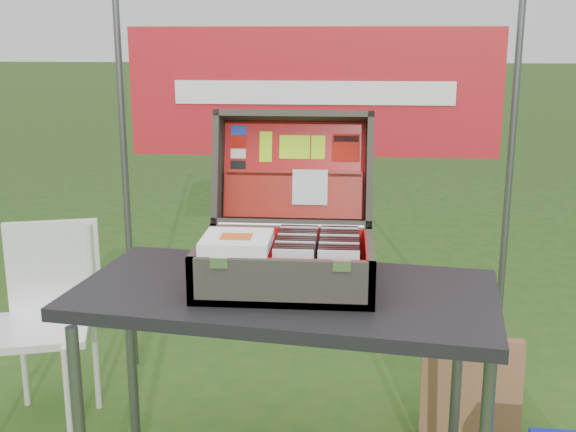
# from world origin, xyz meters

# --- Properties ---
(table) EXTENTS (1.34, 0.80, 0.79)m
(table) POSITION_xyz_m (-0.03, 0.03, 0.40)
(table) COLOR black
(table) RESTS_ON ground
(table_top) EXTENTS (1.34, 0.80, 0.04)m
(table_top) POSITION_xyz_m (-0.03, 0.03, 0.77)
(table_top) COLOR black
(table_top) RESTS_ON ground
(table_leg_bl) EXTENTS (0.04, 0.04, 0.75)m
(table_leg_bl) POSITION_xyz_m (-0.61, 0.29, 0.38)
(table_leg_bl) COLOR #59595B
(table_leg_bl) RESTS_ON ground
(table_leg_br) EXTENTS (0.04, 0.04, 0.75)m
(table_leg_br) POSITION_xyz_m (0.54, 0.29, 0.38)
(table_leg_br) COLOR #59595B
(table_leg_br) RESTS_ON ground
(suitcase) EXTENTS (0.53, 0.54, 0.49)m
(suitcase) POSITION_xyz_m (-0.03, 0.11, 1.04)
(suitcase) COLOR #4C473B
(suitcase) RESTS_ON table
(suitcase_base_bottom) EXTENTS (0.53, 0.38, 0.02)m
(suitcase_base_bottom) POSITION_xyz_m (-0.03, 0.05, 0.80)
(suitcase_base_bottom) COLOR #4C473B
(suitcase_base_bottom) RESTS_ON table_top
(suitcase_base_wall_front) EXTENTS (0.53, 0.02, 0.14)m
(suitcase_base_wall_front) POSITION_xyz_m (-0.03, -0.13, 0.86)
(suitcase_base_wall_front) COLOR #4C473B
(suitcase_base_wall_front) RESTS_ON table_top
(suitcase_base_wall_back) EXTENTS (0.53, 0.02, 0.14)m
(suitcase_base_wall_back) POSITION_xyz_m (-0.03, 0.23, 0.86)
(suitcase_base_wall_back) COLOR #4C473B
(suitcase_base_wall_back) RESTS_ON table_top
(suitcase_base_wall_left) EXTENTS (0.02, 0.38, 0.14)m
(suitcase_base_wall_left) POSITION_xyz_m (-0.29, 0.05, 0.86)
(suitcase_base_wall_left) COLOR #4C473B
(suitcase_base_wall_left) RESTS_ON table_top
(suitcase_base_wall_right) EXTENTS (0.02, 0.38, 0.14)m
(suitcase_base_wall_right) POSITION_xyz_m (0.22, 0.05, 0.86)
(suitcase_base_wall_right) COLOR #4C473B
(suitcase_base_wall_right) RESTS_ON table_top
(suitcase_liner_floor) EXTENTS (0.49, 0.34, 0.01)m
(suitcase_liner_floor) POSITION_xyz_m (-0.03, 0.05, 0.82)
(suitcase_liner_floor) COLOR red
(suitcase_liner_floor) RESTS_ON suitcase_base_bottom
(suitcase_latch_left) EXTENTS (0.05, 0.01, 0.03)m
(suitcase_latch_left) POSITION_xyz_m (-0.20, -0.14, 0.92)
(suitcase_latch_left) COLOR silver
(suitcase_latch_left) RESTS_ON suitcase_base_wall_front
(suitcase_latch_right) EXTENTS (0.05, 0.01, 0.03)m
(suitcase_latch_right) POSITION_xyz_m (0.14, -0.14, 0.92)
(suitcase_latch_right) COLOR silver
(suitcase_latch_right) RESTS_ON suitcase_base_wall_front
(suitcase_hinge) EXTENTS (0.48, 0.02, 0.02)m
(suitcase_hinge) POSITION_xyz_m (-0.03, 0.24, 0.93)
(suitcase_hinge) COLOR silver
(suitcase_hinge) RESTS_ON suitcase_base_wall_back
(suitcase_lid_back) EXTENTS (0.53, 0.11, 0.37)m
(suitcase_lid_back) POSITION_xyz_m (-0.03, 0.41, 1.09)
(suitcase_lid_back) COLOR #4C473B
(suitcase_lid_back) RESTS_ON suitcase_base_wall_back
(suitcase_lid_rim_far) EXTENTS (0.53, 0.14, 0.06)m
(suitcase_lid_rim_far) POSITION_xyz_m (-0.03, 0.40, 1.27)
(suitcase_lid_rim_far) COLOR #4C473B
(suitcase_lid_rim_far) RESTS_ON suitcase_lid_back
(suitcase_lid_rim_near) EXTENTS (0.53, 0.14, 0.06)m
(suitcase_lid_rim_near) POSITION_xyz_m (-0.03, 0.31, 0.93)
(suitcase_lid_rim_near) COLOR #4C473B
(suitcase_lid_rim_near) RESTS_ON suitcase_lid_back
(suitcase_lid_rim_left) EXTENTS (0.02, 0.23, 0.40)m
(suitcase_lid_rim_left) POSITION_xyz_m (-0.29, 0.35, 1.10)
(suitcase_lid_rim_left) COLOR #4C473B
(suitcase_lid_rim_left) RESTS_ON suitcase_lid_back
(suitcase_lid_rim_right) EXTENTS (0.02, 0.23, 0.40)m
(suitcase_lid_rim_right) POSITION_xyz_m (0.22, 0.35, 1.10)
(suitcase_lid_rim_right) COLOR #4C473B
(suitcase_lid_rim_right) RESTS_ON suitcase_lid_back
(suitcase_lid_liner) EXTENTS (0.49, 0.09, 0.32)m
(suitcase_lid_liner) POSITION_xyz_m (-0.03, 0.40, 1.09)
(suitcase_lid_liner) COLOR red
(suitcase_lid_liner) RESTS_ON suitcase_lid_back
(suitcase_liner_wall_front) EXTENTS (0.49, 0.01, 0.12)m
(suitcase_liner_wall_front) POSITION_xyz_m (-0.03, -0.12, 0.87)
(suitcase_liner_wall_front) COLOR red
(suitcase_liner_wall_front) RESTS_ON suitcase_base_bottom
(suitcase_liner_wall_back) EXTENTS (0.49, 0.01, 0.12)m
(suitcase_liner_wall_back) POSITION_xyz_m (-0.03, 0.21, 0.87)
(suitcase_liner_wall_back) COLOR red
(suitcase_liner_wall_back) RESTS_ON suitcase_base_bottom
(suitcase_liner_wall_left) EXTENTS (0.01, 0.34, 0.12)m
(suitcase_liner_wall_left) POSITION_xyz_m (-0.27, 0.05, 0.87)
(suitcase_liner_wall_left) COLOR red
(suitcase_liner_wall_left) RESTS_ON suitcase_base_bottom
(suitcase_liner_wall_right) EXTENTS (0.01, 0.34, 0.12)m
(suitcase_liner_wall_right) POSITION_xyz_m (0.21, 0.05, 0.87)
(suitcase_liner_wall_right) COLOR red
(suitcase_liner_wall_right) RESTS_ON suitcase_base_bottom
(suitcase_lid_pocket) EXTENTS (0.47, 0.07, 0.15)m
(suitcase_lid_pocket) POSITION_xyz_m (-0.03, 0.36, 1.01)
(suitcase_lid_pocket) COLOR maroon
(suitcase_lid_pocket) RESTS_ON suitcase_lid_liner
(suitcase_pocket_edge) EXTENTS (0.46, 0.02, 0.02)m
(suitcase_pocket_edge) POSITION_xyz_m (-0.03, 0.37, 1.08)
(suitcase_pocket_edge) COLOR maroon
(suitcase_pocket_edge) RESTS_ON suitcase_lid_pocket
(suitcase_pocket_cd) EXTENTS (0.12, 0.04, 0.12)m
(suitcase_pocket_cd) POSITION_xyz_m (0.02, 0.35, 1.04)
(suitcase_pocket_cd) COLOR silver
(suitcase_pocket_cd) RESTS_ON suitcase_lid_pocket
(lid_sticker_cc_a) EXTENTS (0.05, 0.01, 0.03)m
(lid_sticker_cc_a) POSITION_xyz_m (-0.23, 0.43, 1.22)
(lid_sticker_cc_a) COLOR #1933B2
(lid_sticker_cc_a) RESTS_ON suitcase_lid_liner
(lid_sticker_cc_b) EXTENTS (0.05, 0.01, 0.03)m
(lid_sticker_cc_b) POSITION_xyz_m (-0.23, 0.42, 1.18)
(lid_sticker_cc_b) COLOR #A40A00
(lid_sticker_cc_b) RESTS_ON suitcase_lid_liner
(lid_sticker_cc_c) EXTENTS (0.05, 0.01, 0.03)m
(lid_sticker_cc_c) POSITION_xyz_m (-0.23, 0.41, 1.14)
(lid_sticker_cc_c) COLOR white
(lid_sticker_cc_c) RESTS_ON suitcase_lid_liner
(lid_sticker_cc_d) EXTENTS (0.05, 0.01, 0.03)m
(lid_sticker_cc_d) POSITION_xyz_m (-0.23, 0.40, 1.10)
(lid_sticker_cc_d) COLOR black
(lid_sticker_cc_d) RESTS_ON suitcase_lid_liner
(lid_card_neon_tall) EXTENTS (0.04, 0.03, 0.10)m
(lid_card_neon_tall) POSITION_xyz_m (-0.13, 0.41, 1.17)
(lid_card_neon_tall) COLOR #A9ED0E
(lid_card_neon_tall) RESTS_ON suitcase_lid_liner
(lid_card_neon_main) EXTENTS (0.10, 0.02, 0.08)m
(lid_card_neon_main) POSITION_xyz_m (-0.03, 0.41, 1.17)
(lid_card_neon_main) COLOR #A9ED0E
(lid_card_neon_main) RESTS_ON suitcase_lid_liner
(lid_card_neon_small) EXTENTS (0.05, 0.02, 0.08)m
(lid_card_neon_small) POSITION_xyz_m (0.05, 0.41, 1.17)
(lid_card_neon_small) COLOR #A9ED0E
(lid_card_neon_small) RESTS_ON suitcase_lid_liner
(lid_sticker_band) EXTENTS (0.09, 0.03, 0.09)m
(lid_sticker_band) POSITION_xyz_m (0.14, 0.41, 1.17)
(lid_sticker_band) COLOR #A40A00
(lid_sticker_band) RESTS_ON suitcase_lid_liner
(lid_sticker_band_bar) EXTENTS (0.09, 0.01, 0.02)m
(lid_sticker_band_bar) POSITION_xyz_m (0.14, 0.42, 1.20)
(lid_sticker_band_bar) COLOR black
(lid_sticker_band_bar) RESTS_ON suitcase_lid_liner
(cd_left_0) EXTENTS (0.12, 0.01, 0.13)m
(cd_left_0) POSITION_xyz_m (0.00, -0.10, 0.89)
(cd_left_0) COLOR silver
(cd_left_0) RESTS_ON suitcase_liner_floor
(cd_left_1) EXTENTS (0.12, 0.01, 0.13)m
(cd_left_1) POSITION_xyz_m (0.00, -0.08, 0.89)
(cd_left_1) COLOR black
(cd_left_1) RESTS_ON suitcase_liner_floor
(cd_left_2) EXTENTS (0.12, 0.01, 0.13)m
(cd_left_2) POSITION_xyz_m (0.00, -0.05, 0.89)
(cd_left_2) COLOR black
(cd_left_2) RESTS_ON suitcase_liner_floor
(cd_left_3) EXTENTS (0.12, 0.01, 0.13)m
(cd_left_3) POSITION_xyz_m (0.00, -0.03, 0.89)
(cd_left_3) COLOR black
(cd_left_3) RESTS_ON suitcase_liner_floor
(cd_left_4) EXTENTS (0.12, 0.01, 0.13)m
(cd_left_4) POSITION_xyz_m (0.00, -0.01, 0.89)
(cd_left_4) COLOR silver
(cd_left_4) RESTS_ON suitcase_liner_floor
(cd_left_5) EXTENTS (0.12, 0.01, 0.13)m
(cd_left_5) POSITION_xyz_m (0.00, 0.01, 0.89)
(cd_left_5) COLOR black
(cd_left_5) RESTS_ON suitcase_liner_floor
(cd_left_6) EXTENTS (0.12, 0.01, 0.13)m
(cd_left_6) POSITION_xyz_m (0.00, 0.03, 0.89)
(cd_left_6) COLOR black
(cd_left_6) RESTS_ON suitcase_liner_floor
(cd_left_7) EXTENTS (0.12, 0.01, 0.13)m
(cd_left_7) POSITION_xyz_m (0.00, 0.05, 0.89)
(cd_left_7) COLOR black
(cd_left_7) RESTS_ON suitcase_liner_floor
(cd_left_8) EXTENTS (0.12, 0.01, 0.13)m
(cd_left_8) POSITION_xyz_m (0.00, 0.07, 0.89)
(cd_left_8) COLOR silver
(cd_left_8) RESTS_ON suitcase_liner_floor
(cd_left_9) EXTENTS (0.12, 0.01, 0.13)m
(cd_left_9) POSITION_xyz_m (0.00, 0.09, 0.89)
(cd_left_9) COLOR black
(cd_left_9) RESTS_ON suitcase_liner_floor
(cd_left_10) EXTENTS (0.12, 0.01, 0.13)m
(cd_left_10) POSITION_xyz_m (0.00, 0.11, 0.89)
(cd_left_10) COLOR black
(cd_left_10) RESTS_ON suitcase_liner_floor
(cd_left_11) EXTENTS (0.12, 0.01, 0.13)m
(cd_left_11) POSITION_xyz_m (0.00, 0.13, 0.89)
(cd_left_11) COLOR black
(cd_left_11) RESTS_ON suitcase_liner_floor
(cd_left_12) EXTENTS (0.12, 0.01, 0.13)m
(cd_left_12) POSITION_xyz_m (0.00, 0.15, 0.89)
(cd_left_12) COLOR silver
(cd_left_12) RESTS_ON suitcase_liner_floor
(cd_left_13) EXTENTS (0.12, 0.01, 0.13)m
(cd_left_13) POSITION_xyz_m (0.00, 0.17, 0.89)
(cd_left_13) COLOR black
(cd_left_13) RESTS_ON suitcase_liner_floor
(cd_right_0) EXTENTS (0.12, 0.01, 0.13)m
(cd_right_0) POSITION_xyz_m (0.13, -0.10, 0.89)
(cd_right_0) COLOR silver
(cd_right_0) RESTS_ON suitcase_liner_floor
(cd_right_1) EXTENTS (0.12, 0.01, 0.13)m
(cd_right_1) POSITION_xyz_m (0.13, -0.08, 0.89)
(cd_right_1) COLOR black
(cd_right_1) RESTS_ON suitcase_liner_floor
(cd_right_2) EXTENTS (0.12, 0.01, 0.13)m
(cd_right_2) POSITION_xyz_m (0.13, -0.05, 0.89)
(cd_right_2) COLOR black
(cd_right_2) RESTS_ON suitcase_liner_floor
(cd_right_3) EXTENTS (0.12, 0.01, 0.13)m
(cd_right_3) POSITION_xyz_m (0.13, -0.03, 0.89)
(cd_right_3) COLOR black
(cd_right_3) RESTS_ON suitcase_liner_floor
(cd_right_4) EXTENTS (0.12, 0.01, 0.13)m
(cd_right_4) POSITION_xyz_m (0.13, -0.01, 0.89)
(cd_right_4) COLOR silver
(cd_right_4) RESTS_ON suitcase_liner_floor
(cd_right_5) EXTENTS (0.12, 0.01, 0.13)m
(cd_right_5) POSITION_xyz_m (0.13, 0.01, 0.89)
(cd_right_5) COLOR black
(cd_right_5) RESTS_ON suitcase_liner_floor
(cd_right_6) EXTENTS (0.12, 0.01, 0.13)m
(cd_right_6) POSITION_xyz_m (0.13, 0.03, 0.89)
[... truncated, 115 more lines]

